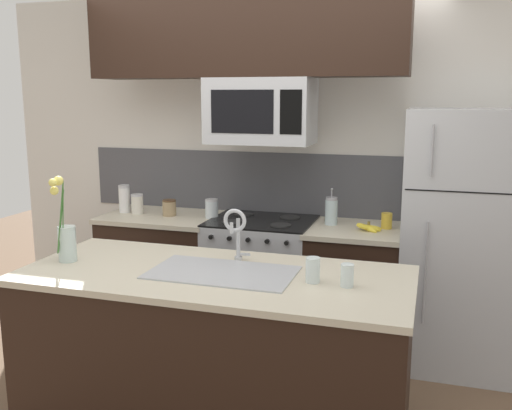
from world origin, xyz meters
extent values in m
plane|color=brown|center=(0.00, 0.00, 0.00)|extent=(10.00, 10.00, 0.00)
cube|color=silver|center=(0.30, 1.28, 1.30)|extent=(5.20, 0.10, 2.60)
cube|color=#4C4C51|center=(0.00, 1.22, 1.15)|extent=(3.12, 0.01, 0.48)
cube|color=black|center=(-0.81, 0.90, 0.44)|extent=(0.86, 0.62, 0.88)
cube|color=beige|center=(-0.81, 0.90, 0.89)|extent=(0.89, 0.65, 0.03)
cube|color=black|center=(0.70, 0.90, 0.44)|extent=(0.63, 0.62, 0.88)
cube|color=beige|center=(0.70, 0.90, 0.89)|extent=(0.66, 0.65, 0.03)
cube|color=#B7BABF|center=(0.00, 0.90, 0.46)|extent=(0.76, 0.62, 0.91)
cube|color=black|center=(0.00, 0.90, 0.92)|extent=(0.76, 0.62, 0.01)
cylinder|color=black|center=(-0.18, 0.76, 0.93)|extent=(0.15, 0.15, 0.01)
cylinder|color=black|center=(0.18, 0.76, 0.93)|extent=(0.15, 0.15, 0.01)
cylinder|color=black|center=(-0.18, 1.04, 0.93)|extent=(0.15, 0.15, 0.01)
cylinder|color=black|center=(0.18, 1.04, 0.93)|extent=(0.15, 0.15, 0.01)
cylinder|color=black|center=(-0.27, 0.58, 0.85)|extent=(0.03, 0.02, 0.03)
cylinder|color=black|center=(-0.14, 0.58, 0.85)|extent=(0.03, 0.02, 0.03)
cylinder|color=black|center=(0.00, 0.58, 0.85)|extent=(0.03, 0.02, 0.03)
cylinder|color=black|center=(0.14, 0.58, 0.85)|extent=(0.03, 0.02, 0.03)
cylinder|color=black|center=(0.27, 0.58, 0.85)|extent=(0.03, 0.02, 0.03)
cube|color=#B7BABF|center=(0.00, 0.88, 1.72)|extent=(0.74, 0.40, 0.46)
cube|color=black|center=(-0.07, 0.68, 1.72)|extent=(0.45, 0.00, 0.29)
cube|color=black|center=(0.27, 0.68, 1.72)|extent=(0.15, 0.00, 0.29)
cube|color=black|center=(-0.11, 0.85, 2.25)|extent=(2.26, 0.34, 0.60)
cube|color=#B7BABF|center=(1.42, 0.92, 0.87)|extent=(0.82, 0.72, 1.74)
cube|color=black|center=(1.42, 0.56, 1.26)|extent=(0.79, 0.00, 0.01)
cylinder|color=#99999E|center=(1.18, 0.54, 1.50)|extent=(0.01, 0.01, 0.31)
cylinder|color=#99999E|center=(1.18, 0.54, 0.73)|extent=(0.01, 0.01, 0.66)
cylinder|color=silver|center=(-1.14, 0.91, 1.01)|extent=(0.09, 0.09, 0.20)
cylinder|color=#B2B2B7|center=(-1.14, 0.91, 1.12)|extent=(0.09, 0.09, 0.02)
cylinder|color=silver|center=(-1.02, 0.89, 0.98)|extent=(0.09, 0.09, 0.14)
cylinder|color=#B2B2B7|center=(-1.02, 0.89, 1.06)|extent=(0.09, 0.09, 0.02)
cylinder|color=#997F5B|center=(-0.74, 0.89, 0.97)|extent=(0.11, 0.11, 0.11)
cylinder|color=#4C331E|center=(-0.74, 0.89, 1.03)|extent=(0.10, 0.10, 0.01)
cylinder|color=silver|center=(-0.40, 0.91, 0.98)|extent=(0.10, 0.10, 0.13)
cylinder|color=#B2B2B7|center=(-0.40, 0.91, 1.05)|extent=(0.10, 0.10, 0.01)
ellipsoid|color=yellow|center=(0.78, 0.83, 0.93)|extent=(0.17, 0.12, 0.07)
ellipsoid|color=yellow|center=(0.78, 0.85, 0.93)|extent=(0.18, 0.09, 0.05)
ellipsoid|color=yellow|center=(0.79, 0.83, 0.93)|extent=(0.17, 0.04, 0.06)
ellipsoid|color=yellow|center=(0.79, 0.85, 0.93)|extent=(0.18, 0.08, 0.05)
ellipsoid|color=yellow|center=(0.80, 0.83, 0.93)|extent=(0.17, 0.12, 0.07)
cylinder|color=brown|center=(0.79, 0.84, 0.96)|extent=(0.02, 0.02, 0.03)
cylinder|color=silver|center=(0.51, 0.96, 1.00)|extent=(0.09, 0.09, 0.18)
cylinder|color=#A3A3AA|center=(0.51, 0.96, 1.10)|extent=(0.08, 0.08, 0.02)
cylinder|color=#A3A3AA|center=(0.51, 0.96, 1.14)|extent=(0.01, 0.01, 0.05)
sphere|color=#A3A3AA|center=(0.51, 0.96, 1.17)|extent=(0.02, 0.02, 0.02)
cylinder|color=gold|center=(0.90, 0.95, 0.97)|extent=(0.08, 0.08, 0.11)
cube|color=black|center=(0.12, -0.35, 0.44)|extent=(2.03, 0.87, 0.88)
cube|color=beige|center=(0.12, -0.35, 0.89)|extent=(2.06, 0.90, 0.03)
cube|color=#ADAFB5|center=(0.16, -0.35, 0.91)|extent=(0.76, 0.44, 0.01)
cube|color=#ADAFB5|center=(-0.01, -0.35, 0.84)|extent=(0.30, 0.33, 0.15)
cube|color=#ADAFB5|center=(0.34, -0.35, 0.84)|extent=(0.30, 0.33, 0.15)
cylinder|color=#B7BABF|center=(0.16, -0.09, 0.92)|extent=(0.04, 0.04, 0.02)
cylinder|color=#B7BABF|center=(0.16, -0.09, 1.04)|extent=(0.02, 0.02, 0.22)
torus|color=#B7BABF|center=(0.16, -0.14, 1.15)|extent=(0.13, 0.02, 0.13)
cylinder|color=#B7BABF|center=(0.16, -0.20, 1.12)|extent=(0.02, 0.02, 0.06)
cube|color=#B7BABF|center=(0.20, -0.09, 0.95)|extent=(0.07, 0.01, 0.01)
cylinder|color=silver|center=(0.64, -0.35, 0.97)|extent=(0.07, 0.07, 0.13)
cylinder|color=silver|center=(0.82, -0.37, 0.97)|extent=(0.06, 0.06, 0.11)
cylinder|color=silver|center=(-0.75, -0.40, 1.01)|extent=(0.10, 0.10, 0.20)
cylinder|color=silver|center=(-0.75, -0.40, 0.95)|extent=(0.09, 0.09, 0.06)
cylinder|color=#386B2D|center=(-0.75, -0.42, 1.17)|extent=(0.01, 0.05, 0.40)
sphere|color=#EFE066|center=(-0.75, -0.44, 1.37)|extent=(0.05, 0.05, 0.05)
cylinder|color=#386B2D|center=(-0.76, -0.43, 1.14)|extent=(0.02, 0.06, 0.35)
sphere|color=#EFE066|center=(-0.77, -0.46, 1.32)|extent=(0.05, 0.05, 0.05)
cylinder|color=#386B2D|center=(-0.75, -0.44, 1.17)|extent=(0.01, 0.08, 0.39)
sphere|color=#EFE066|center=(-0.75, -0.48, 1.37)|extent=(0.04, 0.04, 0.04)
camera|label=1|loc=(1.18, -3.04, 1.83)|focal=40.00mm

